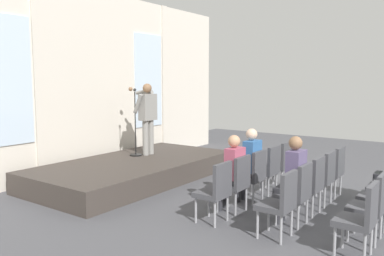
% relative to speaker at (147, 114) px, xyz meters
% --- Properties ---
extents(rear_partition, '(10.16, 0.14, 4.26)m').
position_rel_speaker_xyz_m(rear_partition, '(-0.67, 1.22, 0.74)').
color(rear_partition, silver).
rests_on(rear_partition, ground).
extents(stage_platform, '(4.55, 2.30, 0.43)m').
position_rel_speaker_xyz_m(stage_platform, '(-0.69, -0.23, -1.18)').
color(stage_platform, '#3F3833').
rests_on(stage_platform, ground).
extents(speaker, '(0.51, 0.69, 1.66)m').
position_rel_speaker_xyz_m(speaker, '(0.00, 0.00, 0.00)').
color(speaker, gray).
rests_on(speaker, stage_platform).
extents(mic_stand, '(0.28, 0.28, 1.55)m').
position_rel_speaker_xyz_m(mic_stand, '(-0.27, 0.13, -0.63)').
color(mic_stand, black).
rests_on(mic_stand, stage_platform).
extents(chair_r0_c0, '(0.46, 0.44, 0.94)m').
position_rel_speaker_xyz_m(chair_r0_c0, '(-1.91, -3.10, -0.86)').
color(chair_r0_c0, '#99999E').
rests_on(chair_r0_c0, ground).
extents(chair_r0_c1, '(0.46, 0.44, 0.94)m').
position_rel_speaker_xyz_m(chair_r0_c1, '(-1.30, -3.10, -0.86)').
color(chair_r0_c1, '#99999E').
rests_on(chair_r0_c1, ground).
extents(audience_r0_c1, '(0.36, 0.39, 1.28)m').
position_rel_speaker_xyz_m(audience_r0_c1, '(-1.30, -3.02, -0.68)').
color(audience_r0_c1, '#2D2D33').
rests_on(audience_r0_c1, ground).
extents(chair_r0_c2, '(0.46, 0.44, 0.94)m').
position_rel_speaker_xyz_m(chair_r0_c2, '(-0.69, -3.10, -0.86)').
color(chair_r0_c2, '#99999E').
rests_on(chair_r0_c2, ground).
extents(audience_r0_c2, '(0.36, 0.39, 1.32)m').
position_rel_speaker_xyz_m(audience_r0_c2, '(-0.69, -3.02, -0.66)').
color(audience_r0_c2, '#2D2D33').
rests_on(audience_r0_c2, ground).
extents(chair_r0_c3, '(0.46, 0.44, 0.94)m').
position_rel_speaker_xyz_m(chair_r0_c3, '(-0.07, -3.10, -0.86)').
color(chair_r0_c3, '#99999E').
rests_on(chair_r0_c3, ground).
extents(chair_r0_c4, '(0.46, 0.44, 0.94)m').
position_rel_speaker_xyz_m(chair_r0_c4, '(0.54, -3.10, -0.86)').
color(chair_r0_c4, '#99999E').
rests_on(chair_r0_c4, ground).
extents(chair_r1_c0, '(0.46, 0.44, 0.94)m').
position_rel_speaker_xyz_m(chair_r1_c0, '(-1.91, -4.13, -0.86)').
color(chair_r1_c0, '#99999E').
rests_on(chair_r1_c0, ground).
extents(chair_r1_c1, '(0.46, 0.44, 0.94)m').
position_rel_speaker_xyz_m(chair_r1_c1, '(-1.30, -4.13, -0.86)').
color(chair_r1_c1, '#99999E').
rests_on(chair_r1_c1, ground).
extents(audience_r1_c1, '(0.36, 0.39, 1.34)m').
position_rel_speaker_xyz_m(audience_r1_c1, '(-1.30, -4.05, -0.65)').
color(audience_r1_c1, '#2D2D33').
rests_on(audience_r1_c1, ground).
extents(chair_r1_c2, '(0.46, 0.44, 0.94)m').
position_rel_speaker_xyz_m(chair_r1_c2, '(-0.69, -4.13, -0.86)').
color(chair_r1_c2, '#99999E').
rests_on(chair_r1_c2, ground).
extents(chair_r1_c3, '(0.46, 0.44, 0.94)m').
position_rel_speaker_xyz_m(chair_r1_c3, '(-0.07, -4.13, -0.86)').
color(chair_r1_c3, '#99999E').
rests_on(chair_r1_c3, ground).
extents(chair_r1_c4, '(0.46, 0.44, 0.94)m').
position_rel_speaker_xyz_m(chair_r1_c4, '(0.54, -4.13, -0.86)').
color(chair_r1_c4, '#99999E').
rests_on(chair_r1_c4, ground).
extents(chair_r2_c0, '(0.46, 0.44, 0.94)m').
position_rel_speaker_xyz_m(chair_r2_c0, '(-1.91, -5.16, -0.86)').
color(chair_r2_c0, '#99999E').
rests_on(chair_r2_c0, ground).
extents(chair_r2_c1, '(0.46, 0.44, 0.94)m').
position_rel_speaker_xyz_m(chair_r2_c1, '(-1.30, -5.16, -0.86)').
color(chair_r2_c1, '#99999E').
rests_on(chair_r2_c1, ground).
extents(chair_r2_c2, '(0.46, 0.44, 0.94)m').
position_rel_speaker_xyz_m(chair_r2_c2, '(-0.69, -5.16, -0.86)').
color(chair_r2_c2, '#99999E').
rests_on(chair_r2_c2, ground).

